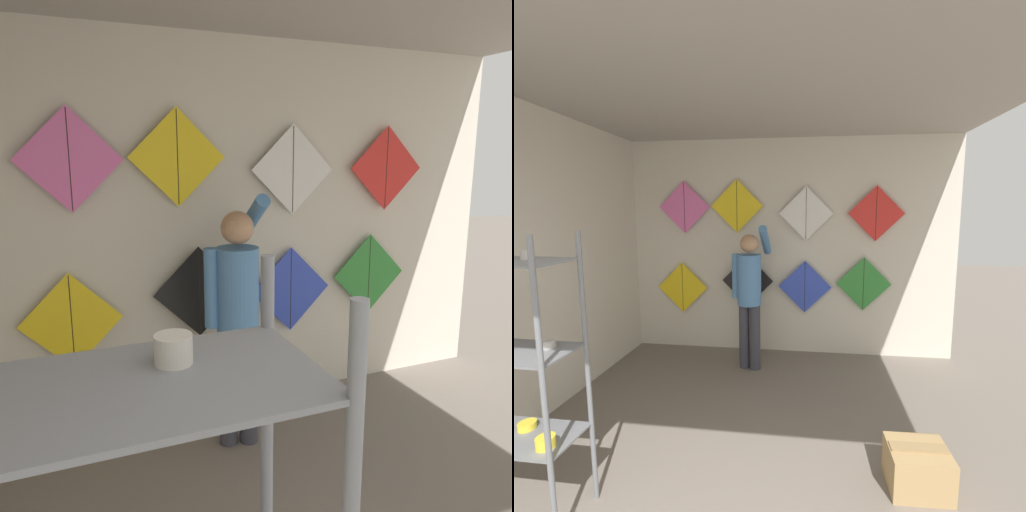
# 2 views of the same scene
# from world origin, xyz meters

# --- Properties ---
(back_panel) EXTENTS (4.59, 0.06, 2.80)m
(back_panel) POSITION_xyz_m (0.00, 3.79, 1.40)
(back_panel) COLOR beige
(back_panel) RESTS_ON ground
(shopkeeper) EXTENTS (0.43, 0.56, 1.72)m
(shopkeeper) POSITION_xyz_m (-0.21, 3.20, 0.97)
(shopkeeper) COLOR #383842
(shopkeeper) RESTS_ON ground
(kite_0) EXTENTS (0.69, 0.01, 0.69)m
(kite_0) POSITION_xyz_m (-1.23, 3.70, 0.85)
(kite_0) COLOR yellow
(kite_1) EXTENTS (0.69, 0.01, 0.69)m
(kite_1) POSITION_xyz_m (-0.33, 3.70, 0.96)
(kite_1) COLOR black
(kite_2) EXTENTS (0.69, 0.01, 0.69)m
(kite_2) POSITION_xyz_m (0.42, 3.70, 0.90)
(kite_2) COLOR blue
(kite_3) EXTENTS (0.69, 0.01, 0.69)m
(kite_3) POSITION_xyz_m (1.17, 3.70, 0.96)
(kite_3) COLOR #338C38
(kite_4) EXTENTS (0.69, 0.01, 0.69)m
(kite_4) POSITION_xyz_m (-1.17, 3.70, 1.93)
(kite_4) COLOR pink
(kite_5) EXTENTS (0.69, 0.01, 0.69)m
(kite_5) POSITION_xyz_m (-0.46, 3.70, 1.95)
(kite_5) COLOR yellow
(kite_6) EXTENTS (0.69, 0.01, 0.69)m
(kite_6) POSITION_xyz_m (0.43, 3.70, 1.85)
(kite_6) COLOR white
(kite_7) EXTENTS (0.69, 0.01, 0.69)m
(kite_7) POSITION_xyz_m (1.29, 3.70, 1.85)
(kite_7) COLOR red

